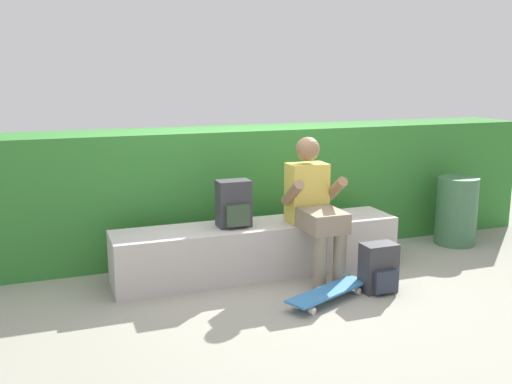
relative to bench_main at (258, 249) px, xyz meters
The scene contains 8 objects.
ground_plane 0.45m from the bench_main, 90.00° to the right, with size 24.00×24.00×0.00m, color gray.
bench_main is the anchor object (origin of this frame).
person_skater 0.64m from the bench_main, 27.28° to the right, with size 0.49×0.62×1.20m.
skateboard_near_person 0.85m from the bench_main, 69.88° to the right, with size 0.81×0.50×0.09m.
backpack_on_bench 0.48m from the bench_main, behind, with size 0.28×0.23×0.40m.
backpack_on_ground 1.07m from the bench_main, 44.20° to the right, with size 0.28×0.23×0.40m.
hedge_row 0.96m from the bench_main, 66.27° to the left, with size 5.85×0.69×1.21m.
trash_bin 2.24m from the bench_main, ahead, with size 0.41×0.41×0.70m.
Camera 1 is at (-1.71, -4.12, 1.74)m, focal length 40.13 mm.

